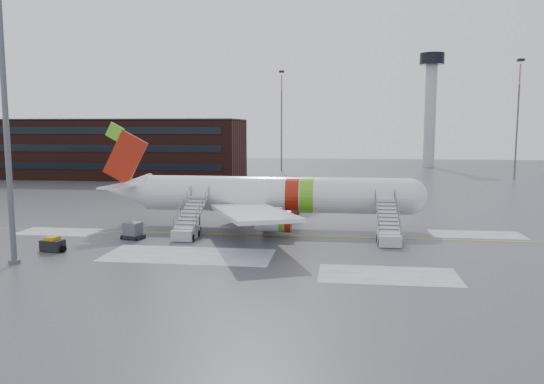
# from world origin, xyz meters

# --- Properties ---
(ground) EXTENTS (260.00, 260.00, 0.00)m
(ground) POSITION_xyz_m (0.00, 0.00, 0.00)
(ground) COLOR #494C4F
(ground) RESTS_ON ground
(airliner) EXTENTS (35.03, 32.97, 11.18)m
(airliner) POSITION_xyz_m (-1.43, 3.62, 3.42)
(airliner) COLOR white
(airliner) RESTS_ON ground
(airstair_fwd) EXTENTS (2.05, 7.70, 3.48)m
(airstair_fwd) POSITION_xyz_m (10.93, -2.91, 1.06)
(airstair_fwd) COLOR #B8BBC0
(airstair_fwd) RESTS_ON ground
(airstair_aft) EXTENTS (2.05, 7.70, 3.48)m
(airstair_aft) POSITION_xyz_m (-8.10, -2.91, 1.06)
(airstair_aft) COLOR #A5A7AC
(airstair_aft) RESTS_ON ground
(pushback_tug) EXTENTS (2.66, 2.27, 1.38)m
(pushback_tug) POSITION_xyz_m (-8.78, -1.24, 0.61)
(pushback_tug) COLOR black
(pushback_tug) RESTS_ON ground
(uld_container) EXTENTS (2.21, 1.83, 1.58)m
(uld_container) POSITION_xyz_m (-13.14, -4.24, 0.74)
(uld_container) COLOR black
(uld_container) RESTS_ON ground
(baggage_tractor) EXTENTS (2.52, 1.43, 1.27)m
(baggage_tractor) POSITION_xyz_m (-18.02, -10.07, 0.54)
(baggage_tractor) COLOR black
(baggage_tractor) RESTS_ON ground
(light_mast_near) EXTENTS (1.20, 1.20, 27.08)m
(light_mast_near) POSITION_xyz_m (-18.80, -14.32, 13.95)
(light_mast_near) COLOR #595B60
(light_mast_near) RESTS_ON ground
(terminal_building) EXTENTS (62.00, 16.11, 12.30)m
(terminal_building) POSITION_xyz_m (-45.00, 54.98, 6.20)
(terminal_building) COLOR #3F1E16
(terminal_building) RESTS_ON ground
(control_tower) EXTENTS (6.40, 6.40, 30.00)m
(control_tower) POSITION_xyz_m (30.00, 95.00, 18.75)
(control_tower) COLOR #B2B5BA
(control_tower) RESTS_ON ground
(light_mast_far_ne) EXTENTS (1.20, 1.20, 24.25)m
(light_mast_far_ne) POSITION_xyz_m (42.00, 62.00, 13.84)
(light_mast_far_ne) COLOR #595B60
(light_mast_far_ne) RESTS_ON ground
(light_mast_far_n) EXTENTS (1.20, 1.20, 24.25)m
(light_mast_far_n) POSITION_xyz_m (-8.00, 78.00, 13.84)
(light_mast_far_n) COLOR #595B60
(light_mast_far_n) RESTS_ON ground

